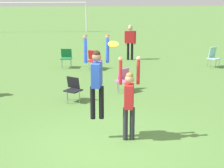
% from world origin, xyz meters
% --- Properties ---
extents(ground_plane, '(120.00, 120.00, 0.00)m').
position_xyz_m(ground_plane, '(0.00, 0.00, 0.00)').
color(ground_plane, '#56843D').
extents(person_jumping, '(0.61, 0.49, 2.03)m').
position_xyz_m(person_jumping, '(-0.21, 0.33, 1.57)').
color(person_jumping, black).
rests_on(person_jumping, ground_plane).
extents(person_defending, '(0.52, 0.40, 2.05)m').
position_xyz_m(person_defending, '(0.54, 0.17, 1.08)').
color(person_defending, '#2D2D38').
rests_on(person_defending, ground_plane).
extents(frisbee, '(0.24, 0.22, 0.11)m').
position_xyz_m(frisbee, '(0.16, 0.13, 2.34)').
color(frisbee, yellow).
extents(camping_chair_0, '(0.74, 0.80, 0.81)m').
position_xyz_m(camping_chair_0, '(-0.05, 8.16, 0.46)').
color(camping_chair_0, gray).
rests_on(camping_chair_0, ground_plane).
extents(camping_chair_1, '(0.70, 0.77, 0.78)m').
position_xyz_m(camping_chair_1, '(0.88, 4.49, 0.46)').
color(camping_chair_1, gray).
rests_on(camping_chair_1, ground_plane).
extents(camping_chair_2, '(0.64, 0.71, 0.77)m').
position_xyz_m(camping_chair_2, '(-0.86, 3.42, 0.45)').
color(camping_chair_2, gray).
rests_on(camping_chair_2, ground_plane).
extents(camping_chair_3, '(0.53, 0.57, 0.84)m').
position_xyz_m(camping_chair_3, '(-1.29, 8.56, 0.51)').
color(camping_chair_3, gray).
rests_on(camping_chair_3, ground_plane).
extents(camping_chair_4, '(0.63, 0.70, 0.91)m').
position_xyz_m(camping_chair_4, '(5.35, 8.14, 0.52)').
color(camping_chair_4, gray).
rests_on(camping_chair_4, ground_plane).
extents(person_spectator_far, '(0.60, 0.27, 1.74)m').
position_xyz_m(person_spectator_far, '(1.81, 10.16, 1.05)').
color(person_spectator_far, black).
rests_on(person_spectator_far, ground_plane).
extents(soccer_goal, '(7.10, 0.10, 2.35)m').
position_xyz_m(soccer_goal, '(-3.74, 22.05, 1.84)').
color(soccer_goal, white).
rests_on(soccer_goal, ground_plane).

